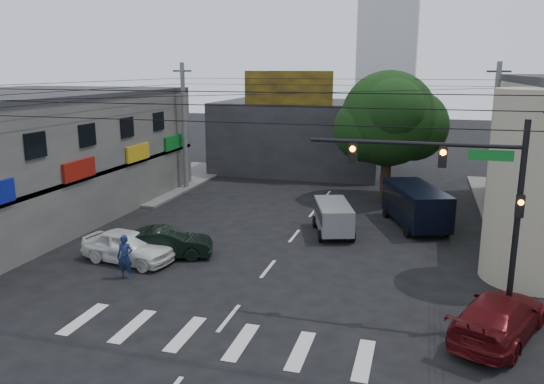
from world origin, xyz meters
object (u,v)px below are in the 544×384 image
at_px(traffic_officer, 125,257).
at_px(street_tree, 388,119).
at_px(white_compact, 128,246).
at_px(silver_minivan, 333,219).
at_px(utility_pole_far_right, 493,137).
at_px(navy_van, 415,207).
at_px(utility_pole_far_left, 184,127).
at_px(traffic_gantry, 466,189).
at_px(maroon_sedan, 499,316).
at_px(dark_sedan, 166,243).

bearing_deg(traffic_officer, street_tree, 55.83).
bearing_deg(traffic_officer, white_compact, 112.48).
xyz_separation_m(white_compact, silver_minivan, (8.42, 6.86, 0.09)).
distance_m(utility_pole_far_right, navy_van, 7.71).
distance_m(street_tree, utility_pole_far_right, 6.63).
bearing_deg(traffic_officer, utility_pole_far_left, 100.74).
xyz_separation_m(traffic_gantry, utility_pole_far_right, (2.68, 17.00, -0.23)).
xyz_separation_m(maroon_sedan, navy_van, (-2.98, 12.47, 0.39)).
height_order(utility_pole_far_left, silver_minivan, utility_pole_far_left).
bearing_deg(navy_van, street_tree, -2.30).
bearing_deg(utility_pole_far_right, utility_pole_far_left, 180.00).
distance_m(street_tree, silver_minivan, 10.38).
xyz_separation_m(utility_pole_far_right, maroon_sedan, (-1.37, -17.81, -3.85)).
distance_m(maroon_sedan, silver_minivan, 12.13).
distance_m(silver_minivan, traffic_officer, 11.41).
height_order(street_tree, navy_van, street_tree).
height_order(traffic_gantry, dark_sedan, traffic_gantry).
xyz_separation_m(silver_minivan, traffic_officer, (-7.48, -8.61, 0.10)).
xyz_separation_m(utility_pole_far_right, navy_van, (-4.35, -5.34, -3.46)).
height_order(utility_pole_far_right, dark_sedan, utility_pole_far_right).
distance_m(navy_van, traffic_officer, 16.30).
distance_m(white_compact, navy_van, 15.87).
bearing_deg(maroon_sedan, silver_minivan, -29.56).
bearing_deg(street_tree, dark_sedan, -121.34).
height_order(traffic_gantry, silver_minivan, traffic_gantry).
distance_m(traffic_gantry, silver_minivan, 11.43).
xyz_separation_m(utility_pole_far_left, silver_minivan, (12.42, -8.06, -3.75)).
relative_size(street_tree, dark_sedan, 1.90).
bearing_deg(utility_pole_far_right, maroon_sedan, -94.39).
xyz_separation_m(street_tree, traffic_gantry, (3.82, -18.00, -0.64)).
relative_size(utility_pole_far_right, navy_van, 1.51).
relative_size(maroon_sedan, traffic_officer, 2.92).
bearing_deg(navy_van, utility_pole_far_left, 51.19).
distance_m(dark_sedan, silver_minivan, 9.09).
relative_size(utility_pole_far_left, traffic_officer, 4.82).
height_order(street_tree, dark_sedan, street_tree).
bearing_deg(maroon_sedan, utility_pole_far_left, -18.26).
bearing_deg(utility_pole_far_right, traffic_officer, -133.92).
bearing_deg(street_tree, traffic_gantry, -78.01).
bearing_deg(silver_minivan, navy_van, -74.85).
relative_size(traffic_gantry, white_compact, 1.53).
bearing_deg(dark_sedan, navy_van, -72.41).
distance_m(silver_minivan, navy_van, 5.03).
height_order(utility_pole_far_right, white_compact, utility_pole_far_right).
bearing_deg(traffic_officer, utility_pole_far_right, 40.31).
height_order(utility_pole_far_left, dark_sedan, utility_pole_far_left).
distance_m(dark_sedan, traffic_officer, 2.85).
xyz_separation_m(traffic_gantry, maroon_sedan, (1.31, -0.81, -4.08)).
height_order(white_compact, traffic_officer, traffic_officer).
xyz_separation_m(utility_pole_far_right, traffic_officer, (-16.06, -16.68, -3.65)).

